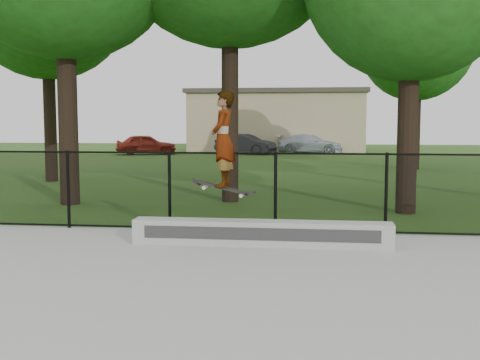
{
  "coord_description": "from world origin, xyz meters",
  "views": [
    {
      "loc": [
        0.72,
        -5.1,
        2.13
      ],
      "look_at": [
        -0.45,
        4.2,
        1.2
      ],
      "focal_mm": 45.0,
      "sensor_mm": 36.0,
      "label": 1
    }
  ],
  "objects_px": {
    "grind_ledge": "(261,233)",
    "car_c": "(310,144)",
    "car_a": "(146,144)",
    "car_b": "(245,144)",
    "skater_airborne": "(223,141)"
  },
  "relations": [
    {
      "from": "grind_ledge",
      "to": "car_c",
      "type": "height_order",
      "value": "car_c"
    },
    {
      "from": "car_a",
      "to": "car_c",
      "type": "relative_size",
      "value": 0.96
    },
    {
      "from": "car_c",
      "to": "car_a",
      "type": "bearing_deg",
      "value": 112.95
    },
    {
      "from": "car_a",
      "to": "car_c",
      "type": "xyz_separation_m",
      "value": [
        10.26,
        2.88,
        -0.03
      ]
    },
    {
      "from": "car_b",
      "to": "skater_airborne",
      "type": "relative_size",
      "value": 2.04
    },
    {
      "from": "car_b",
      "to": "car_a",
      "type": "bearing_deg",
      "value": 122.72
    },
    {
      "from": "grind_ledge",
      "to": "car_c",
      "type": "xyz_separation_m",
      "value": [
        0.53,
        29.9,
        0.35
      ]
    },
    {
      "from": "car_b",
      "to": "skater_airborne",
      "type": "xyz_separation_m",
      "value": [
        2.97,
        -28.59,
        1.16
      ]
    },
    {
      "from": "car_b",
      "to": "skater_airborne",
      "type": "distance_m",
      "value": 28.76
    },
    {
      "from": "grind_ledge",
      "to": "skater_airborne",
      "type": "height_order",
      "value": "skater_airborne"
    },
    {
      "from": "car_a",
      "to": "skater_airborne",
      "type": "bearing_deg",
      "value": 178.38
    },
    {
      "from": "car_c",
      "to": "skater_airborne",
      "type": "distance_m",
      "value": 30.24
    },
    {
      "from": "car_b",
      "to": "skater_airborne",
      "type": "height_order",
      "value": "skater_airborne"
    },
    {
      "from": "skater_airborne",
      "to": "car_a",
      "type": "bearing_deg",
      "value": 108.49
    },
    {
      "from": "grind_ledge",
      "to": "skater_airborne",
      "type": "bearing_deg",
      "value": -153.2
    }
  ]
}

